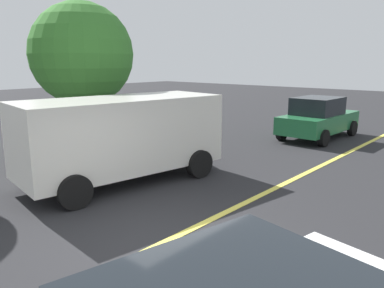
% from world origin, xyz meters
% --- Properties ---
extents(ground_plane, '(80.00, 80.00, 0.00)m').
position_xyz_m(ground_plane, '(0.00, 0.00, 0.00)').
color(ground_plane, '#262628').
extents(lane_marking_centre, '(28.00, 0.16, 0.01)m').
position_xyz_m(lane_marking_centre, '(3.00, 0.00, 0.01)').
color(lane_marking_centre, '#E0D14C').
extents(white_van, '(5.44, 2.87, 2.20)m').
position_xyz_m(white_van, '(1.97, 3.29, 1.27)').
color(white_van, silver).
rests_on(white_van, ground_plane).
extents(car_green_crossing, '(4.26, 2.02, 1.69)m').
position_xyz_m(car_green_crossing, '(10.96, 1.90, 0.84)').
color(car_green_crossing, '#236B3D').
rests_on(car_green_crossing, ground_plane).
extents(tree_centre_verge, '(3.54, 3.54, 5.11)m').
position_xyz_m(tree_centre_verge, '(3.53, 7.32, 3.34)').
color(tree_centre_verge, '#513823').
rests_on(tree_centre_verge, ground_plane).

